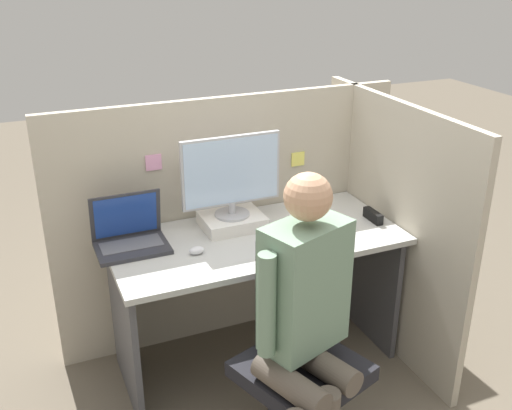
% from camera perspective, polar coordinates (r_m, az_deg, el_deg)
% --- Properties ---
extents(ground_plane, '(12.00, 12.00, 0.00)m').
position_cam_1_polar(ground_plane, '(3.15, 2.51, -17.89)').
color(ground_plane, '#665B4C').
extents(cubicle_panel_back, '(1.95, 0.05, 1.38)m').
position_cam_1_polar(cubicle_panel_back, '(3.32, -2.45, -1.34)').
color(cubicle_panel_back, '#B7AD99').
rests_on(cubicle_panel_back, ground).
extents(cubicle_panel_right, '(0.04, 1.31, 1.38)m').
position_cam_1_polar(cubicle_panel_right, '(3.30, 12.55, -2.08)').
color(cubicle_panel_right, '#B7AD99').
rests_on(cubicle_panel_right, ground).
extents(desk, '(1.45, 0.68, 0.75)m').
position_cam_1_polar(desk, '(3.08, -0.01, -6.11)').
color(desk, '#B7B7B2').
rests_on(desk, ground).
extents(paper_box, '(0.31, 0.25, 0.06)m').
position_cam_1_polar(paper_box, '(3.08, -2.27, -1.52)').
color(paper_box, white).
rests_on(paper_box, desk).
extents(monitor, '(0.52, 0.18, 0.42)m').
position_cam_1_polar(monitor, '(2.98, -2.37, 2.93)').
color(monitor, '#B2B2B7').
rests_on(monitor, paper_box).
extents(laptop, '(0.34, 0.25, 0.26)m').
position_cam_1_polar(laptop, '(2.92, -11.89, -3.05)').
color(laptop, '#2D2D33').
rests_on(laptop, desk).
extents(mouse, '(0.07, 0.05, 0.04)m').
position_cam_1_polar(mouse, '(2.83, -5.67, -4.33)').
color(mouse, silver).
rests_on(mouse, desk).
extents(stapler, '(0.04, 0.14, 0.05)m').
position_cam_1_polar(stapler, '(3.20, 11.09, -1.02)').
color(stapler, black).
rests_on(stapler, desk).
extents(carrot_toy, '(0.04, 0.13, 0.04)m').
position_cam_1_polar(carrot_toy, '(2.95, 6.59, -3.15)').
color(carrot_toy, orange).
rests_on(carrot_toy, desk).
extents(office_chair, '(0.59, 0.63, 0.98)m').
position_cam_1_polar(office_chair, '(2.65, 4.12, -12.92)').
color(office_chair, black).
rests_on(office_chair, ground).
extents(person, '(0.47, 0.51, 1.33)m').
position_cam_1_polar(person, '(2.38, 4.79, -10.26)').
color(person, brown).
rests_on(person, ground).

